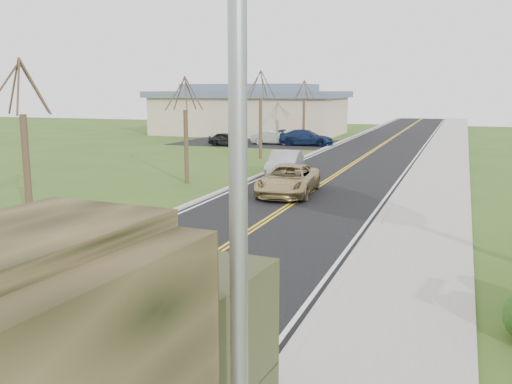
% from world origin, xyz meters
% --- Properties ---
extents(road, '(8.00, 120.00, 0.01)m').
position_xyz_m(road, '(0.00, 40.00, 0.01)').
color(road, black).
rests_on(road, ground).
extents(curb_right, '(0.30, 120.00, 0.12)m').
position_xyz_m(curb_right, '(4.15, 40.00, 0.06)').
color(curb_right, '#9E998E').
rests_on(curb_right, ground).
extents(sidewalk_right, '(3.20, 120.00, 0.10)m').
position_xyz_m(sidewalk_right, '(5.90, 40.00, 0.05)').
color(sidewalk_right, '#9E998E').
rests_on(sidewalk_right, ground).
extents(curb_left, '(0.30, 120.00, 0.10)m').
position_xyz_m(curb_left, '(-4.15, 40.00, 0.05)').
color(curb_left, '#9E998E').
rests_on(curb_left, ground).
extents(street_light, '(1.65, 0.22, 8.00)m').
position_xyz_m(street_light, '(4.90, -0.50, 4.43)').
color(street_light, gray).
rests_on(street_light, ground).
extents(bare_tree_a, '(1.93, 2.26, 6.08)m').
position_xyz_m(bare_tree_a, '(-7.00, 10.00, 2.63)').
color(bare_tree_a, '#38281C').
rests_on(bare_tree_a, ground).
extents(bare_tree_b, '(1.83, 2.14, 5.73)m').
position_xyz_m(bare_tree_b, '(-7.00, 22.00, 2.48)').
color(bare_tree_b, '#38281C').
rests_on(bare_tree_b, ground).
extents(bare_tree_c, '(2.04, 2.39, 6.42)m').
position_xyz_m(bare_tree_c, '(-7.00, 34.00, 2.78)').
color(bare_tree_c, '#38281C').
rests_on(bare_tree_c, ground).
extents(bare_tree_d, '(1.88, 2.20, 5.91)m').
position_xyz_m(bare_tree_d, '(-7.00, 46.00, 2.55)').
color(bare_tree_d, '#38281C').
rests_on(bare_tree_d, ground).
extents(commercial_building, '(25.50, 21.50, 5.65)m').
position_xyz_m(commercial_building, '(-15.98, 55.97, 2.69)').
color(commercial_building, tan).
rests_on(commercial_building, ground).
extents(suv_champagne, '(2.82, 5.40, 1.45)m').
position_xyz_m(suv_champagne, '(-0.80, 20.51, 0.73)').
color(suv_champagne, tan).
rests_on(suv_champagne, ground).
extents(sedan_silver, '(2.21, 4.78, 1.52)m').
position_xyz_m(sedan_silver, '(-2.64, 25.92, 0.76)').
color(sedan_silver, '#A4A3A8').
rests_on(sedan_silver, ground).
extents(lot_car_dark, '(3.82, 2.16, 1.23)m').
position_xyz_m(lot_car_dark, '(-13.02, 42.00, 0.61)').
color(lot_car_dark, black).
rests_on(lot_car_dark, ground).
extents(lot_car_silver, '(4.18, 2.17, 1.31)m').
position_xyz_m(lot_car_silver, '(-9.64, 44.81, 0.66)').
color(lot_car_silver, '#A9AAAE').
rests_on(lot_car_silver, ground).
extents(lot_car_navy, '(5.06, 2.26, 1.44)m').
position_xyz_m(lot_car_navy, '(-6.41, 44.79, 0.72)').
color(lot_car_navy, '#101D3E').
rests_on(lot_car_navy, ground).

